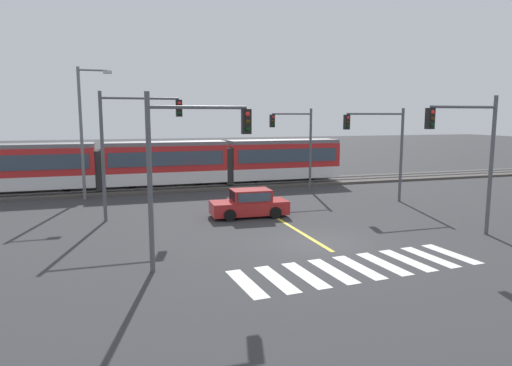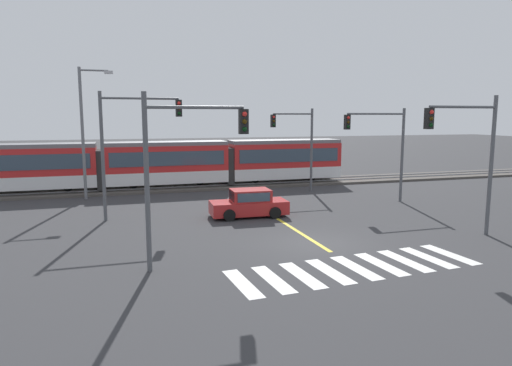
{
  "view_description": "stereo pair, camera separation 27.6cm",
  "coord_description": "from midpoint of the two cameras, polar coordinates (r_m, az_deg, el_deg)",
  "views": [
    {
      "loc": [
        -8.47,
        -17.5,
        5.46
      ],
      "look_at": [
        -0.4,
        7.75,
        1.6
      ],
      "focal_mm": 32.0,
      "sensor_mm": 36.0,
      "label": 1
    },
    {
      "loc": [
        -8.21,
        -17.58,
        5.46
      ],
      "look_at": [
        -0.4,
        7.75,
        1.6
      ],
      "focal_mm": 32.0,
      "sensor_mm": 36.0,
      "label": 2
    }
  ],
  "objects": [
    {
      "name": "crosswalk_stripe_4",
      "position": [
        17.34,
        12.82,
        -10.26
      ],
      "size": [
        0.76,
        2.83,
        0.01
      ],
      "primitive_type": "cube",
      "rotation": [
        0.0,
        0.0,
        0.07
      ],
      "color": "silver",
      "rests_on": "ground"
    },
    {
      "name": "crosswalk_stripe_3",
      "position": [
        16.77,
        9.65,
        -10.81
      ],
      "size": [
        0.76,
        2.83,
        0.01
      ],
      "primitive_type": "cube",
      "rotation": [
        0.0,
        0.0,
        0.07
      ],
      "color": "silver",
      "rests_on": "ground"
    },
    {
      "name": "crosswalk_stripe_5",
      "position": [
        17.96,
        15.77,
        -9.72
      ],
      "size": [
        0.76,
        2.83,
        0.01
      ],
      "primitive_type": "cube",
      "rotation": [
        0.0,
        0.0,
        0.07
      ],
      "color": "silver",
      "rests_on": "ground"
    },
    {
      "name": "street_lamp_west",
      "position": [
        32.09,
        -20.32,
        6.77
      ],
      "size": [
        2.18,
        0.28,
        8.64
      ],
      "color": "slate",
      "rests_on": "ground"
    },
    {
      "name": "crosswalk_stripe_6",
      "position": [
        18.62,
        18.51,
        -9.19
      ],
      "size": [
        0.76,
        2.83,
        0.01
      ],
      "primitive_type": "cube",
      "rotation": [
        0.0,
        0.0,
        0.07
      ],
      "color": "silver",
      "rests_on": "ground"
    },
    {
      "name": "crosswalk_stripe_0",
      "position": [
        15.42,
        -1.19,
        -12.44
      ],
      "size": [
        0.76,
        2.83,
        0.01
      ],
      "primitive_type": "cube",
      "rotation": [
        0.0,
        0.0,
        0.07
      ],
      "color": "silver",
      "rests_on": "ground"
    },
    {
      "name": "traffic_light_near_left",
      "position": [
        16.27,
        -8.82,
        3.48
      ],
      "size": [
        3.75,
        0.38,
        6.31
      ],
      "color": "#515459",
      "rests_on": "ground"
    },
    {
      "name": "crosswalk_stripe_1",
      "position": [
        15.81,
        2.64,
        -11.91
      ],
      "size": [
        0.76,
        2.83,
        0.01
      ],
      "primitive_type": "cube",
      "rotation": [
        0.0,
        0.0,
        0.07
      ],
      "color": "silver",
      "rests_on": "ground"
    },
    {
      "name": "traffic_light_mid_left",
      "position": [
        24.92,
        -15.31,
        5.81
      ],
      "size": [
        4.25,
        0.38,
        6.76
      ],
      "color": "#515459",
      "rests_on": "ground"
    },
    {
      "name": "traffic_light_near_right",
      "position": [
        22.58,
        25.6,
        4.24
      ],
      "size": [
        3.75,
        0.38,
        6.41
      ],
      "color": "#515459",
      "rests_on": "ground"
    },
    {
      "name": "sedan_crossing",
      "position": [
        25.09,
        -0.57,
        -2.65
      ],
      "size": [
        4.27,
        2.05,
        1.52
      ],
      "color": "#B22323",
      "rests_on": "ground"
    },
    {
      "name": "traffic_light_far_right",
      "position": [
        33.35,
        5.54,
        5.71
      ],
      "size": [
        3.25,
        0.38,
        6.06
      ],
      "color": "#515459",
      "rests_on": "ground"
    },
    {
      "name": "crosswalk_stripe_7",
      "position": [
        19.32,
        21.05,
        -8.68
      ],
      "size": [
        0.76,
        2.83,
        0.01
      ],
      "primitive_type": "cube",
      "rotation": [
        0.0,
        0.0,
        0.07
      ],
      "color": "silver",
      "rests_on": "ground"
    },
    {
      "name": "rail_far",
      "position": [
        36.82,
        -3.88,
        0.1
      ],
      "size": [
        120.0,
        0.08,
        0.1
      ],
      "primitive_type": "cube",
      "color": "#939399",
      "rests_on": "track_bed"
    },
    {
      "name": "track_bed",
      "position": [
        36.15,
        -3.61,
        -0.28
      ],
      "size": [
        120.0,
        4.0,
        0.18
      ],
      "primitive_type": "cube",
      "color": "#4C4742",
      "rests_on": "ground"
    },
    {
      "name": "lane_centre_line",
      "position": [
        26.43,
        1.64,
        -3.64
      ],
      "size": [
        0.2,
        16.57,
        0.01
      ],
      "primitive_type": "cube",
      "color": "gold",
      "rests_on": "ground"
    },
    {
      "name": "traffic_light_mid_right",
      "position": [
        29.87,
        15.86,
        5.23
      ],
      "size": [
        4.25,
        0.38,
        6.0
      ],
      "color": "#515459",
      "rests_on": "ground"
    },
    {
      "name": "crosswalk_stripe_2",
      "position": [
        16.26,
        6.26,
        -11.37
      ],
      "size": [
        0.76,
        2.83,
        0.01
      ],
      "primitive_type": "cube",
      "rotation": [
        0.0,
        0.0,
        0.07
      ],
      "color": "silver",
      "rests_on": "ground"
    },
    {
      "name": "ground_plane",
      "position": [
        20.18,
        8.04,
        -7.5
      ],
      "size": [
        200.0,
        200.0,
        0.0
      ],
      "primitive_type": "plane",
      "color": "#333335"
    },
    {
      "name": "rail_near",
      "position": [
        35.43,
        -3.34,
        -0.22
      ],
      "size": [
        120.0,
        0.08,
        0.1
      ],
      "primitive_type": "cube",
      "color": "#939399",
      "rests_on": "track_bed"
    },
    {
      "name": "crosswalk_stripe_8",
      "position": [
        20.06,
        23.4,
        -8.19
      ],
      "size": [
        0.76,
        2.83,
        0.01
      ],
      "primitive_type": "cube",
      "rotation": [
        0.0,
        0.0,
        0.07
      ],
      "color": "silver",
      "rests_on": "ground"
    },
    {
      "name": "light_rail_tram",
      "position": [
        35.12,
        -10.9,
        2.56
      ],
      "size": [
        28.0,
        2.64,
        3.43
      ],
      "color": "silver",
      "rests_on": "track_bed"
    }
  ]
}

